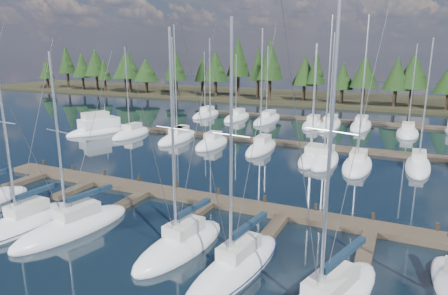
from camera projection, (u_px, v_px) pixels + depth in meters
The scene contains 11 objects.
ground at pixel (263, 165), 42.60m from camera, with size 260.00×260.00×0.00m, color black.
far_shore at pixel (348, 100), 95.32m from camera, with size 220.00×30.00×0.60m, color #2D2A19.
main_dock at pixel (210, 203), 31.43m from camera, with size 44.00×6.13×0.90m.
back_docks at pixel (307, 130), 59.78m from camera, with size 50.00×21.80×0.40m.
front_sailboat_1 at pixel (24, 223), 27.55m from camera, with size 3.22×8.69×13.54m.
front_sailboat_2 at pixel (74, 227), 27.08m from camera, with size 4.33×9.10×12.67m.
front_sailboat_3 at pixel (181, 245), 24.50m from camera, with size 3.69×8.20×13.95m.
front_sailboat_4 at pixel (235, 267), 21.97m from camera, with size 3.77×9.57×14.27m.
back_sailboat_rows at pixel (298, 135), 56.17m from camera, with size 46.05×32.86×16.11m.
motor_yacht_left at pixel (99, 129), 58.93m from camera, with size 6.82×10.71×5.10m.
tree_line at pixel (344, 71), 84.89m from camera, with size 186.72×11.20×14.40m.
Camera 1 is at (13.49, -8.87, 11.98)m, focal length 32.00 mm.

